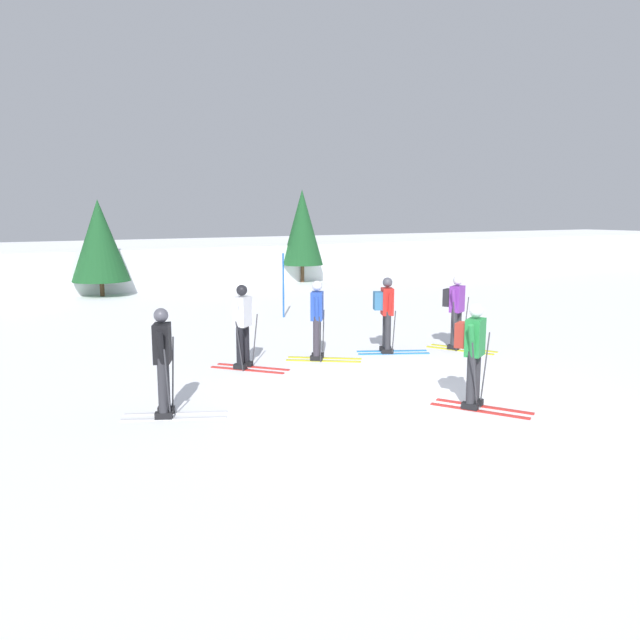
{
  "coord_description": "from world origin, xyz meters",
  "views": [
    {
      "loc": [
        -6.81,
        -8.22,
        3.15
      ],
      "look_at": [
        0.01,
        3.17,
        0.9
      ],
      "focal_mm": 36.05,
      "sensor_mm": 36.0,
      "label": 1
    }
  ],
  "objects_px": {
    "skier_black": "(163,359)",
    "skier_white": "(243,324)",
    "conifer_far_right": "(99,241)",
    "conifer_far_left": "(302,227)",
    "skier_purple": "(456,308)",
    "trail_marker_pole": "(283,285)",
    "skier_red": "(386,311)",
    "skier_blue": "(317,318)",
    "skier_green": "(473,350)"
  },
  "relations": [
    {
      "from": "skier_purple",
      "to": "skier_green",
      "type": "bearing_deg",
      "value": -129.28
    },
    {
      "from": "skier_green",
      "to": "trail_marker_pole",
      "type": "xyz_separation_m",
      "value": [
        1.59,
        9.57,
        0.01
      ]
    },
    {
      "from": "conifer_far_right",
      "to": "skier_black",
      "type": "bearing_deg",
      "value": -98.95
    },
    {
      "from": "skier_blue",
      "to": "skier_red",
      "type": "distance_m",
      "value": 1.67
    },
    {
      "from": "skier_red",
      "to": "conifer_far_right",
      "type": "xyz_separation_m",
      "value": [
        -3.26,
        13.34,
        1.12
      ]
    },
    {
      "from": "skier_purple",
      "to": "skier_black",
      "type": "xyz_separation_m",
      "value": [
        -7.29,
        -1.44,
        -0.04
      ]
    },
    {
      "from": "skier_purple",
      "to": "skier_black",
      "type": "distance_m",
      "value": 7.44
    },
    {
      "from": "skier_purple",
      "to": "skier_white",
      "type": "bearing_deg",
      "value": 170.86
    },
    {
      "from": "skier_green",
      "to": "conifer_far_right",
      "type": "height_order",
      "value": "conifer_far_right"
    },
    {
      "from": "trail_marker_pole",
      "to": "conifer_far_right",
      "type": "distance_m",
      "value": 8.65
    },
    {
      "from": "conifer_far_left",
      "to": "conifer_far_right",
      "type": "bearing_deg",
      "value": -177.56
    },
    {
      "from": "skier_red",
      "to": "skier_white",
      "type": "height_order",
      "value": "same"
    },
    {
      "from": "skier_blue",
      "to": "skier_white",
      "type": "relative_size",
      "value": 1.0
    },
    {
      "from": "conifer_far_right",
      "to": "conifer_far_left",
      "type": "bearing_deg",
      "value": 2.44
    },
    {
      "from": "skier_red",
      "to": "skier_green",
      "type": "bearing_deg",
      "value": -107.42
    },
    {
      "from": "skier_black",
      "to": "skier_red",
      "type": "bearing_deg",
      "value": 18.78
    },
    {
      "from": "skier_red",
      "to": "skier_black",
      "type": "height_order",
      "value": "same"
    },
    {
      "from": "skier_black",
      "to": "trail_marker_pole",
      "type": "xyz_separation_m",
      "value": [
        5.99,
        7.48,
        0.05
      ]
    },
    {
      "from": "skier_purple",
      "to": "trail_marker_pole",
      "type": "xyz_separation_m",
      "value": [
        -1.3,
        6.04,
        0.01
      ]
    },
    {
      "from": "skier_purple",
      "to": "skier_black",
      "type": "bearing_deg",
      "value": -168.84
    },
    {
      "from": "skier_black",
      "to": "trail_marker_pole",
      "type": "relative_size",
      "value": 0.89
    },
    {
      "from": "skier_red",
      "to": "skier_white",
      "type": "bearing_deg",
      "value": 174.67
    },
    {
      "from": "skier_blue",
      "to": "conifer_far_right",
      "type": "xyz_separation_m",
      "value": [
        -1.6,
        13.14,
        1.16
      ]
    },
    {
      "from": "skier_red",
      "to": "conifer_far_right",
      "type": "height_order",
      "value": "conifer_far_right"
    },
    {
      "from": "skier_red",
      "to": "conifer_far_right",
      "type": "relative_size",
      "value": 0.48
    },
    {
      "from": "skier_white",
      "to": "conifer_far_left",
      "type": "bearing_deg",
      "value": 56.39
    },
    {
      "from": "trail_marker_pole",
      "to": "conifer_far_right",
      "type": "height_order",
      "value": "conifer_far_right"
    },
    {
      "from": "skier_red",
      "to": "skier_green",
      "type": "distance_m",
      "value": 4.21
    },
    {
      "from": "skier_black",
      "to": "skier_purple",
      "type": "bearing_deg",
      "value": 11.16
    },
    {
      "from": "skier_red",
      "to": "trail_marker_pole",
      "type": "height_order",
      "value": "trail_marker_pole"
    },
    {
      "from": "skier_purple",
      "to": "conifer_far_left",
      "type": "bearing_deg",
      "value": 74.48
    },
    {
      "from": "skier_blue",
      "to": "skier_black",
      "type": "xyz_separation_m",
      "value": [
        -4.01,
        -2.13,
        0.0
      ]
    },
    {
      "from": "skier_red",
      "to": "skier_white",
      "type": "distance_m",
      "value": 3.35
    },
    {
      "from": "skier_green",
      "to": "conifer_far_left",
      "type": "relative_size",
      "value": 0.42
    },
    {
      "from": "skier_white",
      "to": "skier_black",
      "type": "relative_size",
      "value": 1.0
    },
    {
      "from": "skier_white",
      "to": "trail_marker_pole",
      "type": "xyz_separation_m",
      "value": [
        3.67,
        5.24,
        0.05
      ]
    },
    {
      "from": "skier_blue",
      "to": "trail_marker_pole",
      "type": "xyz_separation_m",
      "value": [
        1.99,
        5.35,
        0.05
      ]
    },
    {
      "from": "skier_black",
      "to": "skier_white",
      "type": "bearing_deg",
      "value": 43.88
    },
    {
      "from": "skier_white",
      "to": "skier_black",
      "type": "xyz_separation_m",
      "value": [
        -2.33,
        -2.24,
        0.0
      ]
    },
    {
      "from": "skier_red",
      "to": "skier_blue",
      "type": "bearing_deg",
      "value": 173.15
    },
    {
      "from": "skier_purple",
      "to": "skier_white",
      "type": "height_order",
      "value": "same"
    },
    {
      "from": "skier_black",
      "to": "conifer_far_right",
      "type": "height_order",
      "value": "conifer_far_right"
    },
    {
      "from": "trail_marker_pole",
      "to": "conifer_far_left",
      "type": "distance_m",
      "value": 9.82
    },
    {
      "from": "conifer_far_right",
      "to": "trail_marker_pole",
      "type": "bearing_deg",
      "value": -65.27
    },
    {
      "from": "trail_marker_pole",
      "to": "skier_blue",
      "type": "bearing_deg",
      "value": -110.38
    },
    {
      "from": "conifer_far_right",
      "to": "skier_green",
      "type": "bearing_deg",
      "value": -83.42
    },
    {
      "from": "skier_red",
      "to": "trail_marker_pole",
      "type": "relative_size",
      "value": 0.89
    },
    {
      "from": "skier_green",
      "to": "skier_black",
      "type": "relative_size",
      "value": 1.0
    },
    {
      "from": "skier_black",
      "to": "conifer_far_left",
      "type": "distance_m",
      "value": 19.32
    },
    {
      "from": "skier_blue",
      "to": "skier_red",
      "type": "height_order",
      "value": "same"
    }
  ]
}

